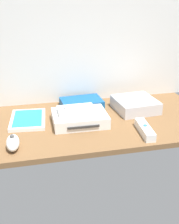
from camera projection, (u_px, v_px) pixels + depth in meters
ground_plane at (90, 123)px, 119.26cm from camera, size 100.00×48.00×2.00cm
back_wall at (77, 31)px, 128.30cm from camera, size 110.00×1.20×64.00cm
game_console at (80, 118)px, 116.26cm from camera, size 21.32×16.84×4.40cm
mini_computer at (135, 104)px, 128.42cm from camera, size 18.35×18.35×5.30cm
game_case at (28, 119)px, 118.50cm from camera, size 15.25×20.15×1.56cm
network_router at (82, 103)px, 132.55cm from camera, size 18.77×13.25×3.40cm
remote_wand at (145, 130)px, 108.55cm from camera, size 4.86×15.05×3.40cm
remote_nunchuk at (13, 143)px, 98.50cm from camera, size 4.47×10.03×5.10cm
remote_classic_pad at (76, 110)px, 115.65cm from camera, size 14.59×8.35×2.40cm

